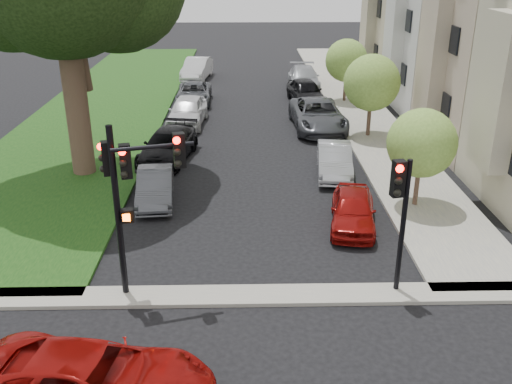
{
  "coord_description": "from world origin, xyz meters",
  "views": [
    {
      "loc": [
        -0.37,
        -11.82,
        9.14
      ],
      "look_at": [
        0.0,
        5.0,
        2.0
      ],
      "focal_mm": 40.0,
      "sensor_mm": 36.0,
      "label": 1
    }
  ],
  "objects_px": {
    "traffic_signal_main": "(130,182)",
    "car_parked_2": "(318,115)",
    "car_parked_3": "(306,91)",
    "car_parked_8": "(194,93)",
    "car_parked_1": "(334,160)",
    "car_parked_7": "(187,111)",
    "car_parked_5": "(155,186)",
    "car_parked_6": "(168,146)",
    "car_parked_0": "(353,210)",
    "traffic_signal_secondary": "(400,203)",
    "car_parked_9": "(197,69)",
    "small_tree_b": "(372,83)",
    "car_parked_4": "(304,78)",
    "car_cross_near": "(93,383)",
    "small_tree_c": "(346,61)",
    "small_tree_a": "(422,143)"
  },
  "relations": [
    {
      "from": "car_parked_4",
      "to": "car_parked_5",
      "type": "relative_size",
      "value": 1.35
    },
    {
      "from": "car_cross_near",
      "to": "car_parked_4",
      "type": "xyz_separation_m",
      "value": [
        7.55,
        30.98,
        0.03
      ]
    },
    {
      "from": "car_parked_8",
      "to": "traffic_signal_main",
      "type": "bearing_deg",
      "value": -90.56
    },
    {
      "from": "car_parked_3",
      "to": "car_parked_8",
      "type": "bearing_deg",
      "value": 170.4
    },
    {
      "from": "car_parked_0",
      "to": "car_parked_5",
      "type": "height_order",
      "value": "car_parked_0"
    },
    {
      "from": "car_parked_4",
      "to": "traffic_signal_secondary",
      "type": "bearing_deg",
      "value": -88.15
    },
    {
      "from": "car_parked_4",
      "to": "car_parked_6",
      "type": "height_order",
      "value": "car_parked_4"
    },
    {
      "from": "small_tree_b",
      "to": "car_parked_9",
      "type": "distance_m",
      "value": 18.32
    },
    {
      "from": "car_parked_1",
      "to": "car_parked_7",
      "type": "distance_m",
      "value": 10.7
    },
    {
      "from": "car_parked_2",
      "to": "car_parked_8",
      "type": "height_order",
      "value": "car_parked_2"
    },
    {
      "from": "car_parked_1",
      "to": "car_parked_2",
      "type": "height_order",
      "value": "car_parked_2"
    },
    {
      "from": "small_tree_a",
      "to": "traffic_signal_secondary",
      "type": "height_order",
      "value": "traffic_signal_secondary"
    },
    {
      "from": "traffic_signal_main",
      "to": "car_parked_1",
      "type": "bearing_deg",
      "value": 53.35
    },
    {
      "from": "car_parked_3",
      "to": "car_parked_6",
      "type": "height_order",
      "value": "car_parked_3"
    },
    {
      "from": "small_tree_b",
      "to": "car_parked_0",
      "type": "height_order",
      "value": "small_tree_b"
    },
    {
      "from": "car_parked_5",
      "to": "car_parked_4",
      "type": "bearing_deg",
      "value": 62.94
    },
    {
      "from": "car_parked_6",
      "to": "car_parked_0",
      "type": "bearing_deg",
      "value": -34.23
    },
    {
      "from": "small_tree_b",
      "to": "car_parked_0",
      "type": "bearing_deg",
      "value": -104.4
    },
    {
      "from": "traffic_signal_main",
      "to": "car_parked_9",
      "type": "xyz_separation_m",
      "value": [
        -0.53,
        29.94,
        -2.7
      ]
    },
    {
      "from": "traffic_signal_secondary",
      "to": "car_parked_5",
      "type": "bearing_deg",
      "value": 139.2
    },
    {
      "from": "car_parked_3",
      "to": "car_parked_6",
      "type": "xyz_separation_m",
      "value": [
        -7.58,
        -10.79,
        -0.06
      ]
    },
    {
      "from": "traffic_signal_main",
      "to": "car_parked_7",
      "type": "bearing_deg",
      "value": 90.5
    },
    {
      "from": "car_parked_0",
      "to": "car_parked_4",
      "type": "bearing_deg",
      "value": 98.38
    },
    {
      "from": "traffic_signal_secondary",
      "to": "car_parked_8",
      "type": "bearing_deg",
      "value": 108.38
    },
    {
      "from": "car_parked_2",
      "to": "car_parked_7",
      "type": "height_order",
      "value": "car_parked_2"
    },
    {
      "from": "car_parked_2",
      "to": "car_parked_7",
      "type": "bearing_deg",
      "value": 169.93
    },
    {
      "from": "small_tree_b",
      "to": "car_parked_7",
      "type": "relative_size",
      "value": 0.92
    },
    {
      "from": "car_cross_near",
      "to": "car_parked_9",
      "type": "height_order",
      "value": "car_parked_9"
    },
    {
      "from": "car_parked_2",
      "to": "car_parked_7",
      "type": "relative_size",
      "value": 1.23
    },
    {
      "from": "small_tree_c",
      "to": "car_cross_near",
      "type": "height_order",
      "value": "small_tree_c"
    },
    {
      "from": "car_parked_3",
      "to": "car_parked_5",
      "type": "height_order",
      "value": "car_parked_3"
    },
    {
      "from": "traffic_signal_main",
      "to": "car_parked_6",
      "type": "relative_size",
      "value": 1.03
    },
    {
      "from": "traffic_signal_main",
      "to": "traffic_signal_secondary",
      "type": "relative_size",
      "value": 1.24
    },
    {
      "from": "small_tree_a",
      "to": "car_parked_8",
      "type": "relative_size",
      "value": 0.82
    },
    {
      "from": "traffic_signal_main",
      "to": "car_parked_1",
      "type": "distance_m",
      "value": 12.04
    },
    {
      "from": "car_parked_1",
      "to": "car_parked_5",
      "type": "xyz_separation_m",
      "value": [
        -7.44,
        -2.77,
        -0.04
      ]
    },
    {
      "from": "car_parked_4",
      "to": "car_parked_1",
      "type": "bearing_deg",
      "value": -89.15
    },
    {
      "from": "car_cross_near",
      "to": "car_parked_9",
      "type": "bearing_deg",
      "value": 9.97
    },
    {
      "from": "small_tree_c",
      "to": "car_parked_5",
      "type": "relative_size",
      "value": 1.05
    },
    {
      "from": "car_parked_9",
      "to": "car_parked_1",
      "type": "bearing_deg",
      "value": -62.34
    },
    {
      "from": "traffic_signal_secondary",
      "to": "car_cross_near",
      "type": "relative_size",
      "value": 0.78
    },
    {
      "from": "small_tree_b",
      "to": "traffic_signal_secondary",
      "type": "distance_m",
      "value": 15.06
    },
    {
      "from": "car_parked_7",
      "to": "car_parked_3",
      "type": "bearing_deg",
      "value": 38.31
    },
    {
      "from": "car_cross_near",
      "to": "car_parked_3",
      "type": "height_order",
      "value": "car_parked_3"
    },
    {
      "from": "car_parked_1",
      "to": "car_parked_3",
      "type": "distance_m",
      "value": 12.85
    },
    {
      "from": "small_tree_b",
      "to": "car_parked_2",
      "type": "distance_m",
      "value": 3.61
    },
    {
      "from": "traffic_signal_main",
      "to": "car_parked_2",
      "type": "height_order",
      "value": "traffic_signal_main"
    },
    {
      "from": "small_tree_b",
      "to": "car_parked_4",
      "type": "relative_size",
      "value": 0.83
    },
    {
      "from": "car_parked_3",
      "to": "car_parked_8",
      "type": "xyz_separation_m",
      "value": [
        -7.23,
        0.11,
        -0.11
      ]
    },
    {
      "from": "small_tree_a",
      "to": "car_cross_near",
      "type": "bearing_deg",
      "value": -133.4
    }
  ]
}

